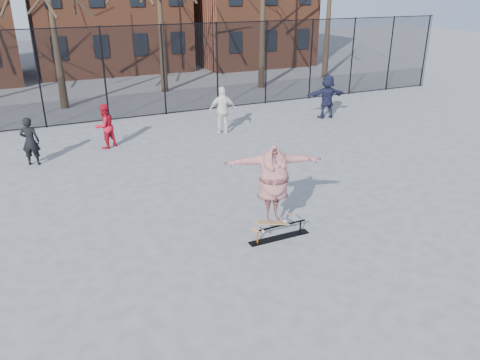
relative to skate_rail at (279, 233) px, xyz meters
name	(u,v)px	position (x,y,z in m)	size (l,w,h in m)	color
ground	(285,255)	(-0.27, -0.73, -0.13)	(100.00, 100.00, 0.00)	#5B5B60
skate_rail	(279,233)	(0.00, 0.00, 0.00)	(1.55, 0.24, 0.34)	black
skateboard	(272,225)	(-0.20, 0.00, 0.26)	(0.91, 0.22, 0.11)	#A16C40
skater	(273,187)	(-0.20, 0.00, 1.21)	(2.19, 0.59, 1.78)	#533C97
bystander_black	(30,141)	(-4.98, 7.75, 0.67)	(0.59, 0.39, 1.61)	black
bystander_red	(105,126)	(-2.44, 8.52, 0.67)	(0.79, 0.61, 1.62)	#B40F23
bystander_white	(223,110)	(2.14, 8.38, 0.81)	(1.10, 0.46, 1.88)	silver
bystander_navy	(327,96)	(7.29, 8.65, 0.83)	(1.78, 0.57, 1.92)	#1C1E38
fence	(137,71)	(-0.28, 12.27, 1.92)	(34.03, 0.07, 4.00)	black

